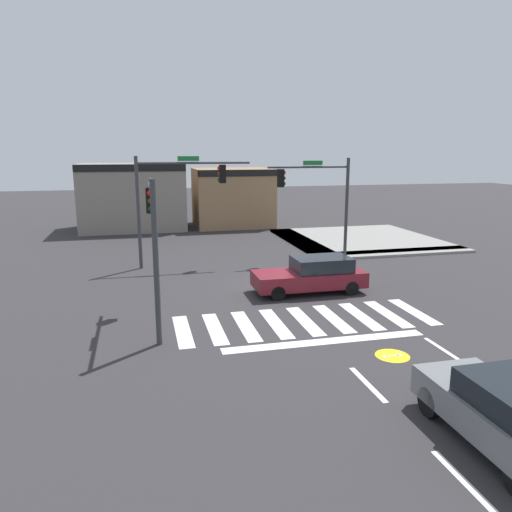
{
  "coord_description": "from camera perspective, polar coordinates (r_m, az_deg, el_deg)",
  "views": [
    {
      "loc": [
        -5.63,
        -20.23,
        6.03
      ],
      "look_at": [
        -0.87,
        -0.57,
        1.61
      ],
      "focal_mm": 33.99,
      "sensor_mm": 36.0,
      "label": 1
    }
  ],
  "objects": [
    {
      "name": "storefront_row",
      "position": [
        39.14,
        -9.67,
        6.91
      ],
      "size": [
        14.84,
        5.55,
        5.05
      ],
      "color": "gray",
      "rests_on": "ground_plane"
    },
    {
      "name": "lane_markings",
      "position": [
        11.71,
        25.51,
        -19.96
      ],
      "size": [
        6.8,
        24.25,
        0.01
      ],
      "color": "white",
      "rests_on": "ground_plane"
    },
    {
      "name": "ground_plane",
      "position": [
        21.84,
        1.87,
        -3.71
      ],
      "size": [
        120.0,
        120.0,
        0.0
      ],
      "primitive_type": "plane",
      "color": "#302D30"
    },
    {
      "name": "bike_detector_marking",
      "position": [
        15.39,
        15.75,
        -11.22
      ],
      "size": [
        1.03,
        1.03,
        0.01
      ],
      "color": "yellow",
      "rests_on": "ground_plane"
    },
    {
      "name": "crosswalk_near",
      "position": [
        17.76,
        5.77,
        -7.58
      ],
      "size": [
        9.29,
        3.09,
        0.01
      ],
      "color": "silver",
      "rests_on": "ground_plane"
    },
    {
      "name": "traffic_signal_northeast",
      "position": [
        27.0,
        7.33,
        7.61
      ],
      "size": [
        4.68,
        0.32,
        5.64
      ],
      "rotation": [
        0.0,
        0.0,
        3.14
      ],
      "color": "#383A3D",
      "rests_on": "ground_plane"
    },
    {
      "name": "car_gray",
      "position": [
        11.59,
        27.33,
        -16.12
      ],
      "size": [
        1.77,
        4.11,
        1.53
      ],
      "rotation": [
        0.0,
        0.0,
        1.57
      ],
      "color": "slate",
      "rests_on": "ground_plane"
    },
    {
      "name": "car_maroon",
      "position": [
        21.07,
        6.63,
        -2.22
      ],
      "size": [
        4.78,
        1.86,
        1.53
      ],
      "rotation": [
        0.0,
        0.0,
        3.14
      ],
      "color": "maroon",
      "rests_on": "ground_plane"
    },
    {
      "name": "curb_corner_northeast",
      "position": [
        33.37,
        11.67,
        1.78
      ],
      "size": [
        10.0,
        10.6,
        0.15
      ],
      "color": "gray",
      "rests_on": "ground_plane"
    },
    {
      "name": "traffic_signal_northwest",
      "position": [
        25.5,
        -9.2,
        7.75
      ],
      "size": [
        5.91,
        0.32,
        5.76
      ],
      "color": "#383A3D",
      "rests_on": "ground_plane"
    },
    {
      "name": "traffic_signal_southwest",
      "position": [
        16.76,
        -12.06,
        3.7
      ],
      "size": [
        0.32,
        4.84,
        5.21
      ],
      "rotation": [
        0.0,
        0.0,
        1.57
      ],
      "color": "#383A3D",
      "rests_on": "ground_plane"
    }
  ]
}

